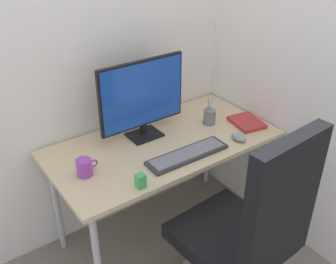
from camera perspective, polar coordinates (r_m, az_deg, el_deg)
The scene contains 12 objects.
ground_plane at distance 2.69m, azimuth -0.58°, elevation -14.28°, with size 8.00×8.00×0.00m, color slate.
wall_back at distance 2.29m, azimuth -6.33°, elevation 17.77°, with size 2.29×0.04×2.80m, color white.
wall_side_right at distance 2.35m, azimuth 15.86°, elevation 17.21°, with size 0.04×1.64×2.80m, color white.
desk at distance 2.29m, azimuth -0.66°, elevation -2.75°, with size 1.32×0.67×0.70m.
office_chair at distance 1.93m, azimuth 11.96°, elevation -13.49°, with size 0.54×0.58×1.12m.
monitor at distance 2.21m, azimuth -3.77°, elevation 5.17°, with size 0.54×0.15×0.46m.
keyboard at distance 2.12m, azimuth 2.84°, elevation -3.30°, with size 0.48×0.14×0.02m.
mouse at distance 2.30m, azimuth 10.24°, elevation -0.73°, with size 0.06×0.10×0.04m, color gray.
pen_holder at distance 2.43m, azimuth 6.05°, elevation 2.26°, with size 0.08×0.08×0.19m.
notebook at distance 2.48m, azimuth 11.38°, elevation 1.39°, with size 0.16×0.21×0.02m, color #B23333.
coffee_mug at distance 2.00m, azimuth -12.05°, elevation -5.06°, with size 0.12×0.08×0.09m.
desk_clamp_accessory at distance 1.89m, azimuth -4.02°, elevation -7.10°, with size 0.04×0.04×0.07m, color #3FAD59.
Camera 1 is at (-1.10, -1.58, 1.88)m, focal length 41.85 mm.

